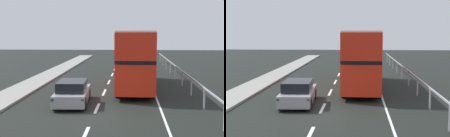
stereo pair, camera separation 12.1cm
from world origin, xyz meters
The scene contains 5 objects.
ground_plane centered at (0.00, 0.00, -0.05)m, with size 75.17×120.00×0.10m, color black.
lane_paint_markings centered at (2.06, 8.74, 0.00)m, with size 3.61×46.00×0.01m.
bridge_side_railing centered at (5.81, 9.00, 0.98)m, with size 0.10×42.00×1.20m.
double_decker_bus_red centered at (2.18, 8.19, 2.28)m, with size 2.66×10.99×4.25m.
hatchback_car_near centered at (-1.53, 2.28, 0.67)m, with size 1.98×4.42×1.39m.
Camera 2 is at (1.98, -15.93, 4.16)m, focal length 51.61 mm.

